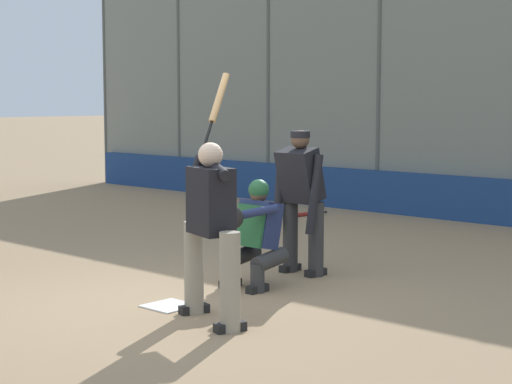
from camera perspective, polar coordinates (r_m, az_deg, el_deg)
name	(u,v)px	position (r m, az deg, el deg)	size (l,w,h in m)	color
ground_plane	(169,306)	(8.38, -5.79, -7.60)	(160.00, 160.00, 0.00)	#9E7F5B
home_plate_marker	(169,306)	(8.38, -5.79, -7.56)	(0.43, 0.43, 0.01)	white
padding_wall	(512,203)	(14.03, 16.70, -0.72)	(20.61, 0.18, 0.73)	navy
batter_at_plate	(211,225)	(7.61, -3.02, -2.19)	(0.88, 0.90, 2.24)	gray
catcher_behind_plate	(254,232)	(9.05, -0.14, -2.68)	(0.60, 0.70, 1.15)	#333333
umpire_home	(301,198)	(9.70, 3.00, -0.37)	(0.67, 0.41, 1.65)	#333333
spare_bat_near_backstop	(224,223)	(13.59, -2.11, -2.10)	(0.52, 0.68, 0.07)	black
spare_bat_by_padding	(302,214)	(14.64, 3.11, -1.50)	(0.20, 0.88, 0.07)	black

